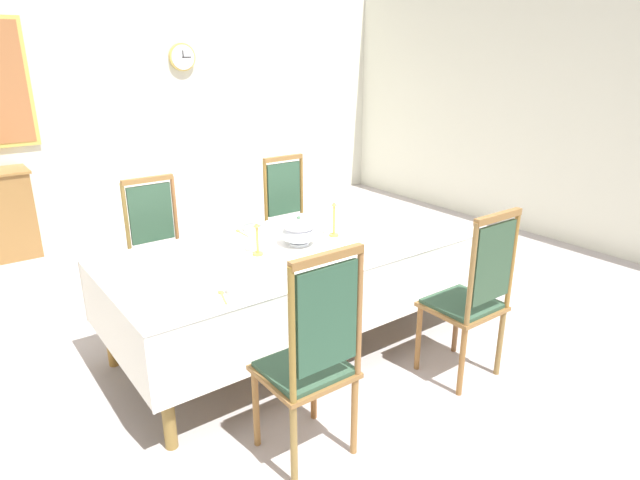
{
  "coord_description": "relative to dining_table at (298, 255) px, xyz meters",
  "views": [
    {
      "loc": [
        -1.96,
        -3.0,
        2.03
      ],
      "look_at": [
        0.18,
        -0.12,
        0.76
      ],
      "focal_mm": 30.23,
      "sensor_mm": 36.0,
      "label": 1
    }
  ],
  "objects": [
    {
      "name": "ground",
      "position": [
        0.0,
        0.11,
        -0.71
      ],
      "size": [
        7.24,
        6.8,
        0.04
      ],
      "primitive_type": "cube",
      "color": "#B2AAA9"
    },
    {
      "name": "back_wall",
      "position": [
        0.0,
        3.55,
        0.85
      ],
      "size": [
        7.24,
        0.08,
        3.08
      ],
      "primitive_type": "cube",
      "color": "silver",
      "rests_on": "ground"
    },
    {
      "name": "right_wall",
      "position": [
        3.66,
        0.11,
        0.85
      ],
      "size": [
        0.08,
        6.8,
        3.08
      ],
      "primitive_type": "cube",
      "color": "silver",
      "rests_on": "ground"
    },
    {
      "name": "dining_table",
      "position": [
        0.0,
        0.0,
        0.0
      ],
      "size": [
        2.57,
        1.21,
        0.76
      ],
      "color": "olive",
      "rests_on": "ground"
    },
    {
      "name": "tablecloth",
      "position": [
        0.0,
        0.0,
        -0.04
      ],
      "size": [
        2.59,
        1.23,
        0.44
      ],
      "color": "white",
      "rests_on": "dining_table"
    },
    {
      "name": "chair_south_a",
      "position": [
        -0.61,
        -1.01,
        -0.09
      ],
      "size": [
        0.44,
        0.42,
        1.19
      ],
      "color": "olive",
      "rests_on": "ground"
    },
    {
      "name": "chair_north_a",
      "position": [
        -0.61,
        1.01,
        -0.11
      ],
      "size": [
        0.44,
        0.42,
        1.11
      ],
      "rotation": [
        0.0,
        0.0,
        3.14
      ],
      "color": "olive",
      "rests_on": "ground"
    },
    {
      "name": "chair_south_b",
      "position": [
        0.63,
        -1.01,
        -0.1
      ],
      "size": [
        0.44,
        0.42,
        1.15
      ],
      "color": "olive",
      "rests_on": "ground"
    },
    {
      "name": "chair_north_b",
      "position": [
        0.63,
        1.01,
        -0.1
      ],
      "size": [
        0.44,
        0.42,
        1.14
      ],
      "rotation": [
        0.0,
        0.0,
        3.14
      ],
      "color": "#97632B",
      "rests_on": "ground"
    },
    {
      "name": "soup_tureen",
      "position": [
        0.01,
        0.0,
        0.17
      ],
      "size": [
        0.26,
        0.26,
        0.21
      ],
      "color": "silver",
      "rests_on": "tablecloth"
    },
    {
      "name": "candlestick_west",
      "position": [
        -0.32,
        0.0,
        0.2
      ],
      "size": [
        0.07,
        0.07,
        0.32
      ],
      "color": "gold",
      "rests_on": "tablecloth"
    },
    {
      "name": "candlestick_east",
      "position": [
        0.32,
        0.0,
        0.21
      ],
      "size": [
        0.07,
        0.07,
        0.35
      ],
      "color": "gold",
      "rests_on": "tablecloth"
    },
    {
      "name": "bowl_near_left",
      "position": [
        -0.07,
        0.46,
        0.09
      ],
      "size": [
        0.17,
        0.17,
        0.04
      ],
      "color": "silver",
      "rests_on": "tablecloth"
    },
    {
      "name": "bowl_near_right",
      "position": [
        -0.69,
        -0.44,
        0.09
      ],
      "size": [
        0.16,
        0.16,
        0.03
      ],
      "color": "silver",
      "rests_on": "tablecloth"
    },
    {
      "name": "spoon_primary",
      "position": [
        -0.19,
        0.48,
        0.08
      ],
      "size": [
        0.03,
        0.18,
        0.01
      ],
      "rotation": [
        0.0,
        0.0,
        -0.0
      ],
      "color": "gold",
      "rests_on": "tablecloth"
    },
    {
      "name": "spoon_secondary",
      "position": [
        -0.79,
        -0.41,
        0.08
      ],
      "size": [
        0.06,
        0.17,
        0.01
      ],
      "rotation": [
        0.0,
        0.0,
        -0.28
      ],
      "color": "gold",
      "rests_on": "tablecloth"
    },
    {
      "name": "mounted_clock",
      "position": [
        0.75,
        3.48,
        1.26
      ],
      "size": [
        0.32,
        0.06,
        0.32
      ],
      "color": "#D1B251"
    }
  ]
}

